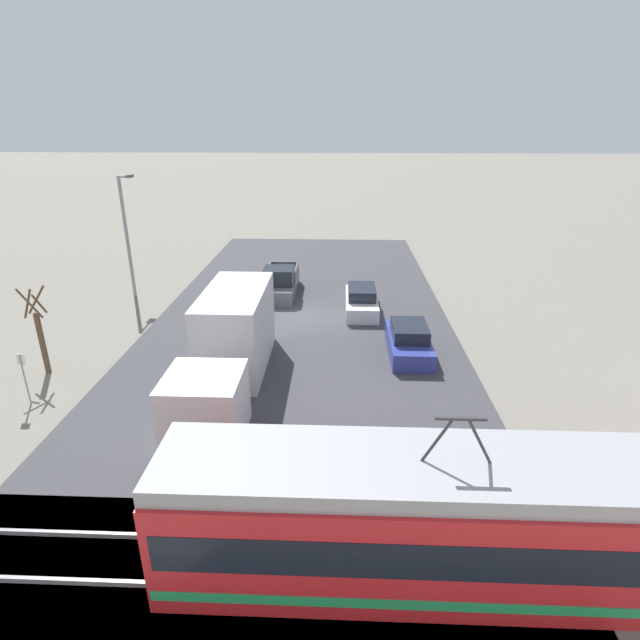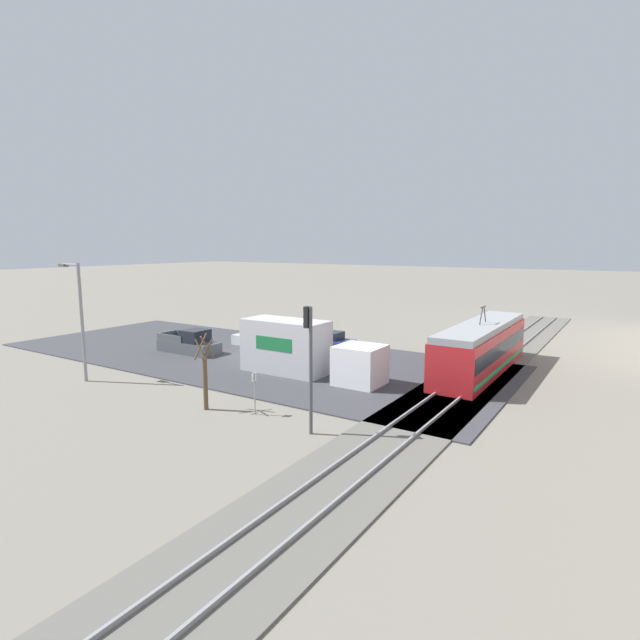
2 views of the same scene
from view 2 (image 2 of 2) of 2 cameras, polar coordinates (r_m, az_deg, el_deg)
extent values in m
plane|color=slate|center=(39.14, -8.83, -4.02)|extent=(320.00, 320.00, 0.00)
cube|color=#38383D|center=(39.13, -8.84, -3.96)|extent=(16.18, 39.80, 0.08)
cube|color=#5B5954|center=(30.93, 15.57, -7.56)|extent=(69.55, 4.40, 0.08)
cube|color=gray|center=(31.11, 14.31, -7.20)|extent=(68.16, 0.10, 0.14)
cube|color=gray|center=(30.71, 16.87, -7.51)|extent=(68.16, 0.10, 0.14)
cube|color=#B21E23|center=(34.97, 17.95, -3.33)|extent=(13.47, 2.79, 2.85)
cube|color=black|center=(34.90, 17.98, -2.79)|extent=(13.07, 2.82, 0.95)
cube|color=#1E844C|center=(35.15, 17.88, -4.74)|extent=(13.34, 2.83, 0.27)
cube|color=gray|center=(34.68, 18.07, -0.70)|extent=(13.47, 2.56, 0.41)
cylinder|color=#2D2D33|center=(35.00, 18.32, 0.62)|extent=(0.66, 0.07, 1.15)
cylinder|color=#2D2D33|center=(34.14, 17.94, 0.44)|extent=(0.66, 0.07, 1.15)
cube|color=#2D2D33|center=(34.50, 18.17, 1.44)|extent=(1.10, 0.08, 0.06)
cube|color=silver|center=(30.38, 4.60, -5.15)|extent=(2.59, 2.71, 2.38)
cube|color=#B2B2B7|center=(33.19, -3.94, -2.97)|extent=(2.59, 5.76, 3.51)
cube|color=#196B38|center=(32.10, -5.34, -2.75)|extent=(0.02, 2.88, 0.88)
cube|color=#4C5156|center=(40.64, -14.75, -2.97)|extent=(1.99, 5.25, 0.90)
cube|color=black|center=(39.94, -14.08, -1.77)|extent=(1.83, 1.79, 0.98)
cube|color=#4C5156|center=(40.73, -16.79, -2.00)|extent=(0.12, 2.63, 0.53)
cube|color=#4C5156|center=(41.92, -14.89, -1.63)|extent=(0.12, 2.63, 0.53)
cube|color=#4C5156|center=(42.38, -17.10, -1.61)|extent=(1.83, 0.21, 0.53)
cube|color=red|center=(42.03, -17.95, -2.35)|extent=(0.14, 0.04, 0.18)
cube|color=silver|center=(42.25, -7.03, -2.36)|extent=(1.79, 4.56, 0.83)
cube|color=black|center=(42.12, -7.04, -1.40)|extent=(1.54, 2.37, 0.61)
cube|color=navy|center=(40.62, 0.94, -2.73)|extent=(1.87, 4.28, 0.84)
cube|color=black|center=(40.48, 0.95, -1.73)|extent=(1.61, 2.22, 0.61)
cylinder|color=#47474C|center=(22.27, -1.06, -5.91)|extent=(0.16, 0.16, 5.80)
cube|color=black|center=(21.89, -1.47, 0.32)|extent=(0.28, 0.22, 0.95)
sphere|color=red|center=(21.91, -1.74, 1.17)|extent=(0.18, 0.18, 0.18)
sphere|color=#3C2C06|center=(21.95, -1.73, 0.34)|extent=(0.18, 0.18, 0.18)
sphere|color=black|center=(22.00, -1.73, -0.48)|extent=(0.18, 0.18, 0.18)
cylinder|color=brown|center=(26.59, -12.97, -7.08)|extent=(0.24, 0.24, 2.78)
cylinder|color=brown|center=(26.00, -13.50, -3.31)|extent=(0.09, 0.79, 1.08)
cylinder|color=brown|center=(25.97, -12.73, -3.08)|extent=(0.95, 0.09, 1.30)
cylinder|color=brown|center=(26.34, -12.72, -3.13)|extent=(0.09, 0.79, 1.08)
cylinder|color=brown|center=(26.32, -13.49, -2.95)|extent=(0.95, 0.09, 1.30)
cylinder|color=gray|center=(34.10, -25.54, -0.31)|extent=(0.20, 0.20, 7.39)
cylinder|color=gray|center=(34.47, -26.64, 5.69)|extent=(0.12, 1.60, 0.12)
cube|color=#515156|center=(35.12, -27.26, 5.58)|extent=(0.36, 0.60, 0.18)
cylinder|color=gray|center=(25.47, -7.47, -8.36)|extent=(0.06, 0.06, 2.16)
cube|color=white|center=(25.25, -7.56, -6.48)|extent=(0.32, 0.02, 0.44)
cube|color=red|center=(25.26, -7.58, -6.47)|extent=(0.31, 0.01, 0.10)
camera|label=1|loc=(30.63, 34.48, 10.52)|focal=28.00mm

